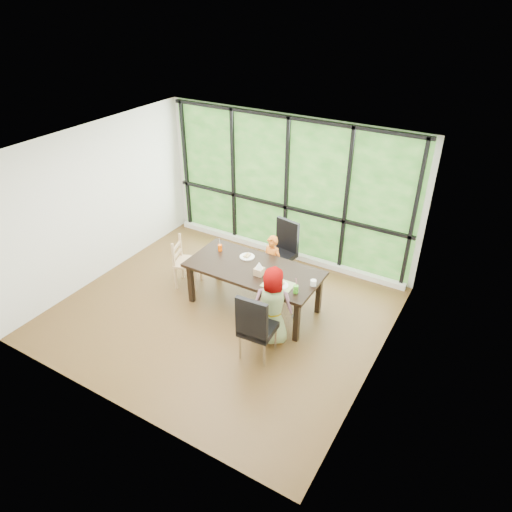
# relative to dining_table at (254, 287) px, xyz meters

# --- Properties ---
(ground) EXTENTS (5.00, 5.00, 0.00)m
(ground) POSITION_rel_dining_table_xyz_m (-0.37, -0.41, -0.38)
(ground) COLOR black
(ground) RESTS_ON ground
(back_wall) EXTENTS (5.00, 0.00, 5.00)m
(back_wall) POSITION_rel_dining_table_xyz_m (-0.37, 1.84, 0.98)
(back_wall) COLOR silver
(back_wall) RESTS_ON ground
(foliage_backdrop) EXTENTS (4.80, 0.02, 2.65)m
(foliage_backdrop) POSITION_rel_dining_table_xyz_m (-0.37, 1.82, 0.98)
(foliage_backdrop) COLOR #1D4715
(foliage_backdrop) RESTS_ON back_wall
(window_mullions) EXTENTS (4.80, 0.06, 2.65)m
(window_mullions) POSITION_rel_dining_table_xyz_m (-0.37, 1.78, 0.98)
(window_mullions) COLOR black
(window_mullions) RESTS_ON back_wall
(window_sill) EXTENTS (4.80, 0.12, 0.10)m
(window_sill) POSITION_rel_dining_table_xyz_m (-0.37, 1.74, -0.33)
(window_sill) COLOR silver
(window_sill) RESTS_ON ground
(dining_table) EXTENTS (2.14, 1.01, 0.75)m
(dining_table) POSITION_rel_dining_table_xyz_m (0.00, 0.00, 0.00)
(dining_table) COLOR black
(dining_table) RESTS_ON ground
(chair_window_leather) EXTENTS (0.54, 0.54, 1.08)m
(chair_window_leather) POSITION_rel_dining_table_xyz_m (-0.04, 0.98, 0.17)
(chair_window_leather) COLOR black
(chair_window_leather) RESTS_ON ground
(chair_interior_leather) EXTENTS (0.49, 0.49, 1.08)m
(chair_interior_leather) POSITION_rel_dining_table_xyz_m (0.63, -0.95, 0.17)
(chair_interior_leather) COLOR black
(chair_interior_leather) RESTS_ON ground
(chair_end_beech) EXTENTS (0.52, 0.53, 0.90)m
(chair_end_beech) POSITION_rel_dining_table_xyz_m (-1.32, -0.02, 0.08)
(chair_end_beech) COLOR tan
(chair_end_beech) RESTS_ON ground
(child_toddler) EXTENTS (0.41, 0.30, 1.02)m
(child_toddler) POSITION_rel_dining_table_xyz_m (0.00, 0.60, 0.14)
(child_toddler) COLOR #D06018
(child_toddler) RESTS_ON ground
(child_older) EXTENTS (0.70, 0.56, 1.24)m
(child_older) POSITION_rel_dining_table_xyz_m (0.63, -0.56, 0.25)
(child_older) COLOR slate
(child_older) RESTS_ON ground
(placemat) EXTENTS (0.45, 0.33, 0.01)m
(placemat) POSITION_rel_dining_table_xyz_m (0.55, -0.22, 0.38)
(placemat) COLOR tan
(placemat) RESTS_ON dining_table
(plate_far) EXTENTS (0.24, 0.24, 0.02)m
(plate_far) POSITION_rel_dining_table_xyz_m (-0.26, 0.23, 0.38)
(plate_far) COLOR white
(plate_far) RESTS_ON dining_table
(plate_near) EXTENTS (0.24, 0.24, 0.02)m
(plate_near) POSITION_rel_dining_table_xyz_m (0.59, -0.22, 0.38)
(plate_near) COLOR white
(plate_near) RESTS_ON dining_table
(orange_cup) EXTENTS (0.07, 0.07, 0.11)m
(orange_cup) POSITION_rel_dining_table_xyz_m (-0.76, 0.18, 0.43)
(orange_cup) COLOR #FF5200
(orange_cup) RESTS_ON dining_table
(green_cup) EXTENTS (0.08, 0.08, 0.12)m
(green_cup) POSITION_rel_dining_table_xyz_m (0.86, -0.27, 0.43)
(green_cup) COLOR green
(green_cup) RESTS_ON dining_table
(white_mug) EXTENTS (0.09, 0.09, 0.09)m
(white_mug) POSITION_rel_dining_table_xyz_m (1.01, 0.03, 0.42)
(white_mug) COLOR white
(white_mug) RESTS_ON dining_table
(tissue_box) EXTENTS (0.14, 0.14, 0.12)m
(tissue_box) POSITION_rel_dining_table_xyz_m (0.17, -0.12, 0.43)
(tissue_box) COLOR tan
(tissue_box) RESTS_ON dining_table
(crepe_rolls_far) EXTENTS (0.10, 0.12, 0.04)m
(crepe_rolls_far) POSITION_rel_dining_table_xyz_m (-0.26, 0.23, 0.41)
(crepe_rolls_far) COLOR tan
(crepe_rolls_far) RESTS_ON plate_far
(crepe_rolls_near) EXTENTS (0.10, 0.12, 0.04)m
(crepe_rolls_near) POSITION_rel_dining_table_xyz_m (0.59, -0.22, 0.41)
(crepe_rolls_near) COLOR tan
(crepe_rolls_near) RESTS_ON plate_near
(straw_white) EXTENTS (0.01, 0.04, 0.20)m
(straw_white) POSITION_rel_dining_table_xyz_m (-0.76, 0.18, 0.52)
(straw_white) COLOR white
(straw_white) RESTS_ON orange_cup
(straw_pink) EXTENTS (0.01, 0.04, 0.20)m
(straw_pink) POSITION_rel_dining_table_xyz_m (0.86, -0.27, 0.53)
(straw_pink) COLOR pink
(straw_pink) RESTS_ON green_cup
(tissue) EXTENTS (0.12, 0.12, 0.11)m
(tissue) POSITION_rel_dining_table_xyz_m (0.17, -0.12, 0.55)
(tissue) COLOR white
(tissue) RESTS_ON tissue_box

